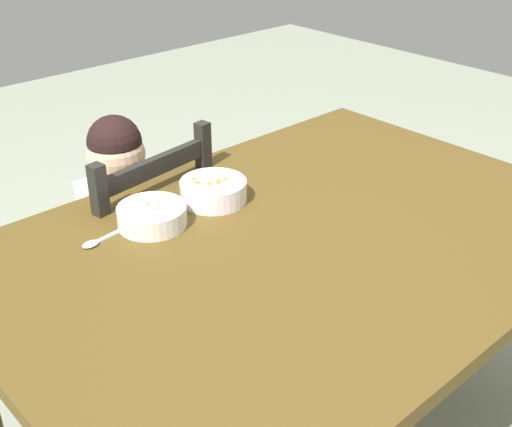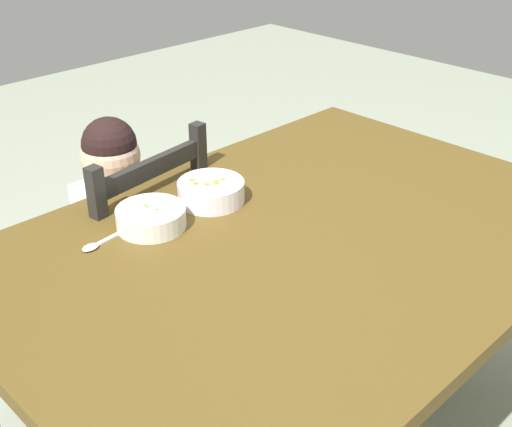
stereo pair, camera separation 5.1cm
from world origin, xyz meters
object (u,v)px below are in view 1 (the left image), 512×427
child_figure (128,220)px  bowl_of_carrots (213,190)px  bowl_of_peas (152,215)px  dining_chair (134,270)px  dining_table (300,265)px  spoon (98,241)px

child_figure → bowl_of_carrots: child_figure is taller
bowl_of_peas → child_figure: bearing=71.4°
dining_chair → bowl_of_carrots: 0.48m
child_figure → bowl_of_carrots: 0.36m
dining_table → child_figure: child_figure is taller
spoon → bowl_of_carrots: bearing=-3.1°
bowl_of_carrots → spoon: bowl_of_carrots is taller
dining_chair → bowl_of_peas: bearing=-109.4°
bowl_of_carrots → bowl_of_peas: bearing=-180.0°
child_figure → bowl_of_peas: bearing=-108.6°
spoon → bowl_of_peas: bearing=-7.2°
dining_table → spoon: 0.50m
bowl_of_carrots → spoon: 0.34m
dining_chair → child_figure: child_figure is taller
dining_chair → bowl_of_carrots: (0.09, -0.30, 0.36)m
dining_chair → child_figure: size_ratio=0.96×
dining_table → child_figure: size_ratio=1.62×
dining_chair → child_figure: (-0.01, -0.01, 0.18)m
dining_table → bowl_of_peas: 0.39m
dining_table → bowl_of_carrots: bearing=98.8°
dining_chair → bowl_of_peas: size_ratio=5.23×
dining_table → bowl_of_peas: bearing=130.4°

